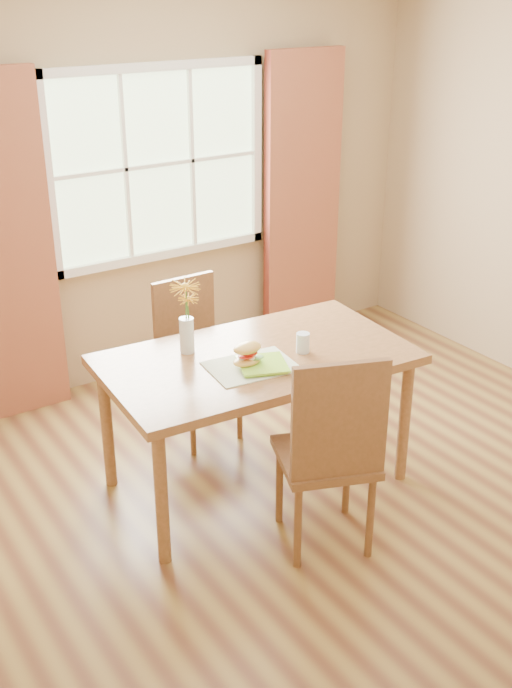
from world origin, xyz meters
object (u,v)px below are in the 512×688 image
at_px(dining_table, 257,369).
at_px(water_glass, 303,343).
at_px(flower_vase, 186,310).
at_px(chair_far, 194,351).
at_px(chair_near, 332,448).
at_px(croissant_sandwich, 247,354).

xyz_separation_m(dining_table, water_glass, (0.23, -0.10, 0.14)).
bearing_deg(flower_vase, water_glass, -33.43).
height_order(dining_table, water_glass, water_glass).
relative_size(chair_far, water_glass, 9.15).
xyz_separation_m(dining_table, flower_vase, (-0.29, 0.24, 0.33)).
height_order(chair_near, chair_far, chair_near).
bearing_deg(flower_vase, dining_table, -39.84).
distance_m(chair_far, flower_vase, 0.74).
height_order(dining_table, flower_vase, flower_vase).
height_order(water_glass, flower_vase, flower_vase).
distance_m(chair_near, croissant_sandwich, 0.68).
distance_m(dining_table, water_glass, 0.29).
bearing_deg(chair_near, croissant_sandwich, 119.29).
bearing_deg(croissant_sandwich, dining_table, 34.28).
height_order(chair_far, croissant_sandwich, chair_far).
xyz_separation_m(chair_near, water_glass, (0.27, 0.61, 0.25)).
xyz_separation_m(water_glass, flower_vase, (-0.52, 0.34, 0.19)).
distance_m(water_glass, flower_vase, 0.65).
distance_m(dining_table, flower_vase, 0.50).
bearing_deg(flower_vase, chair_far, 58.33).
bearing_deg(chair_near, dining_table, 108.29).
bearing_deg(croissant_sandwich, chair_far, 77.02).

